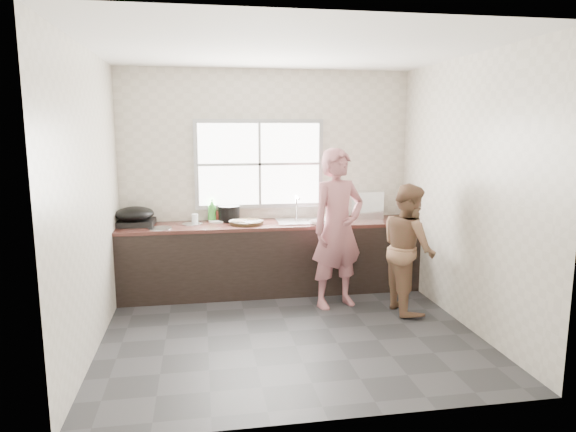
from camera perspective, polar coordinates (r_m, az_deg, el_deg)
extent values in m
cube|color=#29292B|center=(5.23, 0.12, -12.72)|extent=(3.60, 3.20, 0.01)
cube|color=silver|center=(4.88, 0.13, 18.12)|extent=(3.60, 3.20, 0.01)
cube|color=beige|center=(6.45, -2.31, 4.03)|extent=(3.60, 0.01, 2.70)
cube|color=silver|center=(4.90, -21.15, 1.53)|extent=(0.01, 3.20, 2.70)
cube|color=beige|center=(5.48, 19.10, 2.46)|extent=(0.01, 3.20, 2.70)
cube|color=silver|center=(3.33, 4.84, -1.52)|extent=(3.60, 0.01, 2.70)
cube|color=black|center=(6.31, -1.88, -4.78)|extent=(3.60, 0.62, 0.82)
cube|color=#3B1D18|center=(6.22, -1.90, -0.94)|extent=(3.60, 0.64, 0.04)
cube|color=silver|center=(6.27, 1.27, -0.61)|extent=(0.55, 0.45, 0.02)
cylinder|color=silver|center=(6.44, 0.94, 0.98)|extent=(0.02, 0.02, 0.30)
cube|color=#9EA0A5|center=(6.41, -3.19, 5.78)|extent=(1.60, 0.05, 1.10)
cube|color=white|center=(6.38, -3.17, 5.77)|extent=(1.50, 0.01, 1.00)
imported|color=#A8656A|center=(5.74, 5.52, -1.98)|extent=(0.70, 0.57, 1.66)
imported|color=brown|center=(5.74, 13.23, -3.48)|extent=(0.55, 0.70, 1.41)
cylinder|color=black|center=(6.14, -4.65, -0.71)|extent=(0.50, 0.50, 0.04)
cube|color=silver|center=(6.08, -3.86, -0.60)|extent=(0.24, 0.22, 0.01)
imported|color=white|center=(6.12, -5.57, -0.72)|extent=(0.27, 0.27, 0.05)
imported|color=white|center=(6.28, 4.80, -0.37)|extent=(0.26, 0.26, 0.07)
imported|color=white|center=(6.09, 3.22, -0.64)|extent=(0.25, 0.25, 0.07)
cylinder|color=black|center=(6.34, -6.57, 0.27)|extent=(0.34, 0.34, 0.19)
cylinder|color=white|center=(6.34, -7.78, -0.54)|extent=(0.30, 0.30, 0.02)
imported|color=green|center=(6.36, -8.43, 0.70)|extent=(0.14, 0.14, 0.29)
imported|color=#471A11|center=(6.37, -7.63, 0.22)|extent=(0.08, 0.08, 0.17)
imported|color=#491E12|center=(6.34, -7.08, 0.11)|extent=(0.16, 0.16, 0.16)
cylinder|color=white|center=(6.29, -10.31, -0.27)|extent=(0.09, 0.09, 0.11)
cube|color=black|center=(6.33, -16.54, -0.67)|extent=(0.45, 0.45, 0.06)
ellipsoid|color=black|center=(6.24, -16.68, 0.22)|extent=(0.46, 0.46, 0.17)
cube|color=silver|center=(6.67, 8.28, 1.34)|extent=(0.49, 0.38, 0.34)
cylinder|color=#B1B2B8|center=(6.01, -14.06, -1.35)|extent=(0.28, 0.28, 0.01)
cylinder|color=silver|center=(6.20, -10.58, -0.88)|extent=(0.27, 0.27, 0.01)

